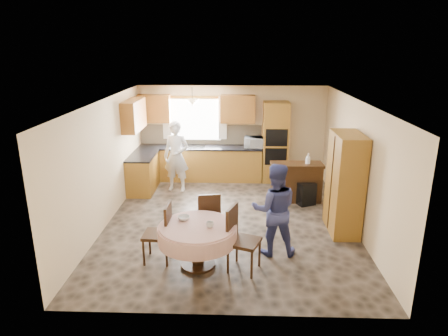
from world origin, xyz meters
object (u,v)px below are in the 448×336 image
Objects in this scene: sideboard at (296,183)px; person_sink at (176,157)px; cupboard at (345,184)px; chair_right at (239,235)px; dining_table at (197,234)px; person_dining at (274,210)px; oven_tower at (275,142)px; chair_left at (162,230)px; chair_back at (209,215)px.

person_sink reaches higher than sideboard.
cupboard is 1.81× the size of chair_right.
cupboard is 2.54m from chair_right.
person_dining reaches higher than dining_table.
person_dining reaches higher than sideboard.
person_sink reaches higher than person_dining.
oven_tower is 4.62m from chair_right.
person_sink is at bearing -173.13° from chair_left.
chair_back is 0.60× the size of person_dining.
chair_right is (0.68, -0.06, 0.03)m from dining_table.
dining_table is at bearing -67.01° from person_sink.
sideboard is 0.68× the size of person_sink.
chair_left is at bearing 101.18° from chair_right.
person_dining is (-0.73, -2.51, 0.40)m from sideboard.
chair_left reaches higher than sideboard.
chair_right is at bearing -143.70° from cupboard.
chair_right reaches higher than dining_table.
chair_left is 1.31m from chair_right.
sideboard is 1.80m from cupboard.
person_dining is (0.60, 0.55, 0.22)m from chair_right.
dining_table is at bearing -152.23° from cupboard.
dining_table is at bearing 19.75° from person_dining.
sideboard is 2.64m from person_dining.
oven_tower is at bearing 27.75° from person_sink.
dining_table is 0.79× the size of person_dining.
person_dining reaches higher than chair_right.
chair_left is at bearing 166.26° from dining_table.
person_sink is 1.06× the size of person_dining.
oven_tower reaches higher than chair_right.
person_sink is 3.78m from person_dining.
person_dining reaches higher than chair_left.
oven_tower reaches higher than dining_table.
chair_back is (-1.50, -3.60, -0.51)m from oven_tower.
person_sink reaches higher than chair_left.
person_dining is (-0.35, -3.95, -0.24)m from oven_tower.
chair_right is at bearing -57.71° from person_sink.
sideboard is at bearing 113.66° from cupboard.
chair_left is 1.04× the size of chair_back.
chair_left is at bearing -76.34° from person_sink.
dining_table is (-2.70, -1.42, -0.41)m from cupboard.
sideboard is 0.92× the size of dining_table.
chair_right is at bearing -115.75° from sideboard.
oven_tower is 1.64× the size of dining_table.
chair_back is at bearing -133.27° from sideboard.
person_sink is (-0.26, 3.45, 0.31)m from chair_left.
chair_back is 0.92× the size of chair_right.
chair_left is (-3.31, -1.27, -0.41)m from cupboard.
chair_back is 0.57× the size of person_sink.
person_sink is (-3.58, 2.17, -0.10)m from cupboard.
sideboard is at bearing 56.06° from dining_table.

